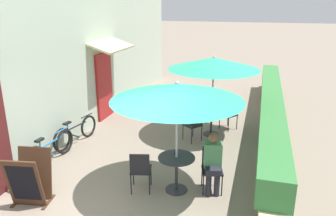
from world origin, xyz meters
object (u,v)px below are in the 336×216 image
patio_umbrella_near (177,92)px  cafe_chair_near_left (212,166)px  cafe_chair_mid_right (227,112)px  bicycle_leaning (50,150)px  patio_table_near (176,167)px  cafe_chair_mid_left (194,123)px  patio_umbrella_mid (214,63)px  patio_table_mid (211,117)px  bicycle_second (76,132)px  seated_patron_near_left (213,160)px  menu_board (30,178)px  cafe_chair_near_right (140,168)px  coffee_cup_near (176,152)px

patio_umbrella_near → cafe_chair_near_left: bearing=20.7°
cafe_chair_mid_right → bicycle_leaning: (-3.71, -3.36, -0.19)m
patio_table_near → cafe_chair_mid_left: size_ratio=0.84×
patio_umbrella_near → cafe_chair_near_left: patio_umbrella_near is taller
patio_umbrella_mid → cafe_chair_mid_left: 1.68m
patio_umbrella_near → patio_umbrella_mid: bearing=86.2°
patio_umbrella_near → patio_table_mid: size_ratio=3.38×
patio_table_near → bicycle_leaning: size_ratio=0.44×
patio_umbrella_mid → patio_umbrella_near: bearing=-93.8°
cafe_chair_mid_left → cafe_chair_mid_right: bearing=6.2°
patio_table_near → cafe_chair_near_left: size_ratio=0.84×
cafe_chair_near_left → bicycle_second: size_ratio=0.53×
cafe_chair_near_left → seated_patron_near_left: bearing=90.0°
cafe_chair_mid_right → menu_board: size_ratio=0.87×
cafe_chair_mid_left → menu_board: menu_board is taller
cafe_chair_mid_right → patio_umbrella_near: bearing=28.2°
cafe_chair_near_right → patio_umbrella_mid: bearing=61.0°
cafe_chair_near_right → bicycle_leaning: 2.55m
seated_patron_near_left → cafe_chair_mid_right: seated_patron_near_left is taller
cafe_chair_near_left → coffee_cup_near: (-0.71, -0.12, 0.26)m
patio_umbrella_near → bicycle_second: 3.87m
coffee_cup_near → bicycle_leaning: bearing=176.2°
patio_table_near → patio_umbrella_near: size_ratio=0.30×
patio_table_near → bicycle_second: patio_table_near is taller
seated_patron_near_left → cafe_chair_near_left: bearing=-90.0°
cafe_chair_near_right → cafe_chair_mid_left: same height
menu_board → patio_umbrella_near: bearing=14.6°
coffee_cup_near → bicycle_second: 3.39m
patio_table_near → cafe_chair_near_right: bearing=-159.3°
patio_table_mid → bicycle_second: size_ratio=0.44×
cafe_chair_near_left → cafe_chair_mid_right: 3.44m
bicycle_second → cafe_chair_near_right: bearing=-25.7°
coffee_cup_near → bicycle_second: coffee_cup_near is taller
patio_table_near → seated_patron_near_left: bearing=11.6°
cafe_chair_mid_right → bicycle_second: cafe_chair_mid_right is taller
cafe_chair_mid_right → menu_board: bearing=4.6°
patio_table_near → bicycle_leaning: patio_table_near is taller
patio_table_near → cafe_chair_near_left: 0.71m
patio_table_near → bicycle_second: size_ratio=0.44×
patio_table_near → cafe_chair_mid_left: cafe_chair_mid_left is taller
seated_patron_near_left → patio_umbrella_mid: patio_umbrella_mid is taller
seated_patron_near_left → cafe_chair_near_right: seated_patron_near_left is taller
cafe_chair_near_left → menu_board: (-3.16, -1.39, -0.02)m
patio_umbrella_mid → cafe_chair_mid_right: bearing=59.2°
patio_table_near → patio_table_mid: (0.21, 3.08, 0.00)m
cafe_chair_mid_left → seated_patron_near_left: bearing=-123.2°
cafe_chair_mid_left → cafe_chair_mid_right: size_ratio=1.00×
patio_table_near → cafe_chair_mid_right: size_ratio=0.84×
cafe_chair_mid_right → cafe_chair_near_left: bearing=38.5°
patio_umbrella_near → cafe_chair_near_right: 1.68m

